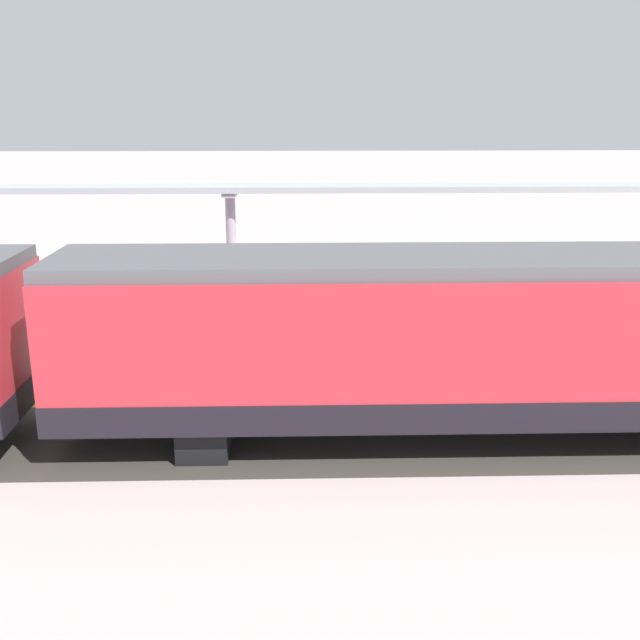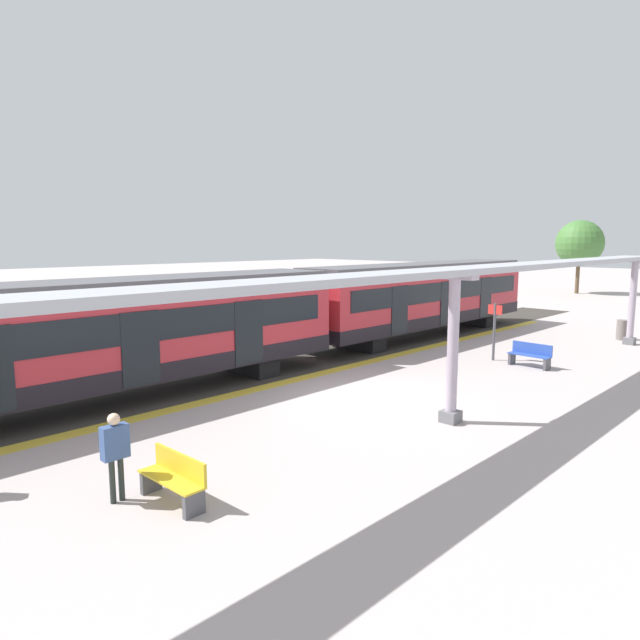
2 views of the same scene
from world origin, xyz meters
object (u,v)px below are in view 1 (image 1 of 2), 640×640
at_px(passenger_by_the_benches, 528,303).
at_px(passenger_waiting_near_edge, 640,329).
at_px(canopy_pillar_second, 232,257).
at_px(bench_near_end, 493,316).
at_px(train_near_carriage, 464,343).

bearing_deg(passenger_by_the_benches, passenger_waiting_near_edge, -140.30).
distance_m(canopy_pillar_second, bench_near_end, 7.42).
height_order(bench_near_end, passenger_by_the_benches, passenger_by_the_benches).
relative_size(bench_near_end, passenger_waiting_near_edge, 0.95).
bearing_deg(passenger_waiting_near_edge, passenger_by_the_benches, 39.70).
bearing_deg(passenger_waiting_near_edge, bench_near_end, 40.63).
bearing_deg(passenger_waiting_near_edge, train_near_carriage, 125.97).
height_order(canopy_pillar_second, bench_near_end, canopy_pillar_second).
bearing_deg(bench_near_end, passenger_by_the_benches, -136.60).
bearing_deg(passenger_waiting_near_edge, canopy_pillar_second, 66.67).
relative_size(train_near_carriage, canopy_pillar_second, 3.95).
relative_size(train_near_carriage, passenger_by_the_benches, 9.16).
bearing_deg(passenger_by_the_benches, bench_near_end, 43.40).
bearing_deg(canopy_pillar_second, train_near_carriage, -148.06).
xyz_separation_m(canopy_pillar_second, bench_near_end, (-1.16, -7.19, -1.45)).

